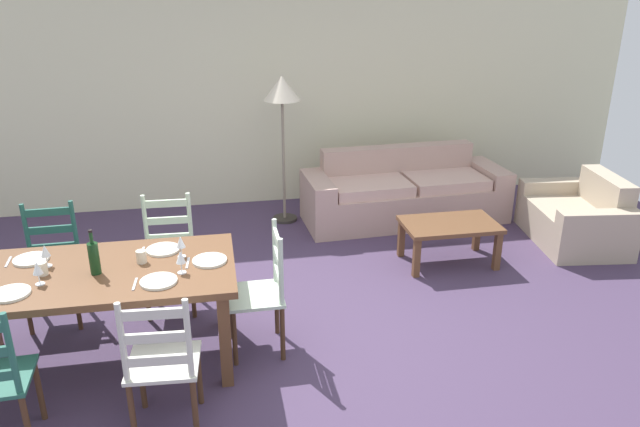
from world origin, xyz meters
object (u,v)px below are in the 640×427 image
(dining_chair_far_right, at_px, (169,254))
(wine_glass_near_left, at_px, (37,269))
(dining_table, at_px, (94,282))
(wine_bottle, at_px, (94,257))
(coffee_table, at_px, (449,229))
(wine_glass_far_right, at_px, (181,243))
(wine_glass_far_left, at_px, (45,252))
(standing_lamp, at_px, (282,97))
(dining_chair_far_left, at_px, (53,265))
(wine_glass_near_right, at_px, (181,258))
(dining_chair_head_east, at_px, (262,291))
(armchair_upholstered, at_px, (580,219))
(coffee_cup_secondary, at_px, (42,269))
(coffee_cup_primary, at_px, (141,257))
(dining_chair_near_right, at_px, (162,363))
(couch, at_px, (403,194))

(dining_chair_far_right, relative_size, wine_glass_near_left, 5.96)
(dining_table, bearing_deg, wine_bottle, -53.16)
(coffee_table, bearing_deg, wine_glass_far_right, -157.32)
(wine_glass_far_left, relative_size, standing_lamp, 0.10)
(wine_glass_near_left, distance_m, standing_lamp, 3.34)
(dining_chair_far_left, xyz_separation_m, wine_bottle, (0.49, -0.79, 0.39))
(dining_table, height_order, wine_glass_near_right, wine_glass_near_right)
(dining_chair_head_east, bearing_deg, armchair_upholstered, 21.71)
(wine_glass_near_right, bearing_deg, dining_chair_far_right, 99.26)
(dining_table, height_order, dining_chair_far_right, dining_chair_far_right)
(wine_glass_near_left, xyz_separation_m, wine_glass_far_right, (0.89, 0.25, 0.00))
(dining_table, height_order, armchair_upholstered, dining_table)
(wine_glass_far_left, bearing_deg, coffee_cup_secondary, -90.34)
(wine_glass_near_right, bearing_deg, wine_glass_far_right, 91.63)
(coffee_cup_secondary, relative_size, armchair_upholstered, 0.07)
(wine_glass_near_right, relative_size, coffee_cup_primary, 1.79)
(standing_lamp, bearing_deg, wine_bottle, -121.63)
(wine_bottle, xyz_separation_m, coffee_table, (3.01, 1.18, -0.51))
(dining_chair_far_right, relative_size, dining_chair_head_east, 1.00)
(dining_table, distance_m, wine_glass_far_left, 0.40)
(dining_chair_near_right, distance_m, coffee_cup_primary, 0.91)
(dining_chair_far_right, distance_m, coffee_table, 2.62)
(coffee_cup_primary, bearing_deg, wine_glass_near_left, -161.16)
(wine_glass_far_left, distance_m, wine_glass_far_right, 0.90)
(wine_glass_near_left, distance_m, armchair_upholstered, 5.16)
(wine_bottle, relative_size, wine_glass_near_left, 1.96)
(wine_glass_far_left, bearing_deg, dining_table, -22.89)
(dining_chair_near_right, height_order, wine_glass_far_left, dining_chair_near_right)
(dining_chair_near_right, height_order, wine_glass_near_right, dining_chair_near_right)
(dining_table, bearing_deg, couch, 38.47)
(coffee_table, xyz_separation_m, armchair_upholstered, (1.55, 0.24, -0.11))
(dining_chair_far_right, distance_m, wine_bottle, 1.00)
(dining_chair_far_right, bearing_deg, dining_chair_head_east, -47.96)
(wine_bottle, height_order, coffee_cup_primary, wine_bottle)
(wine_glass_near_right, height_order, couch, wine_glass_near_right)
(dining_chair_far_left, relative_size, coffee_cup_primary, 10.67)
(wine_glass_far_right, bearing_deg, dining_chair_far_left, 148.83)
(coffee_cup_secondary, bearing_deg, dining_chair_near_right, -44.15)
(dining_chair_far_right, distance_m, coffee_cup_secondary, 1.13)
(wine_glass_near_left, bearing_deg, coffee_cup_primary, 18.84)
(wine_glass_far_left, height_order, coffee_table, wine_glass_far_left)
(dining_chair_head_east, bearing_deg, standing_lamp, 79.20)
(dining_chair_near_right, xyz_separation_m, armchair_upholstered, (4.11, 2.15, -0.23))
(coffee_cup_primary, relative_size, coffee_table, 0.10)
(dining_table, relative_size, coffee_cup_secondary, 21.11)
(coffee_table, distance_m, standing_lamp, 2.25)
(wine_glass_near_right, bearing_deg, coffee_cup_primary, 142.59)
(coffee_cup_secondary, bearing_deg, dining_chair_head_east, 0.20)
(couch, xyz_separation_m, coffee_table, (0.07, -1.22, 0.06))
(wine_bottle, bearing_deg, couch, 39.24)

